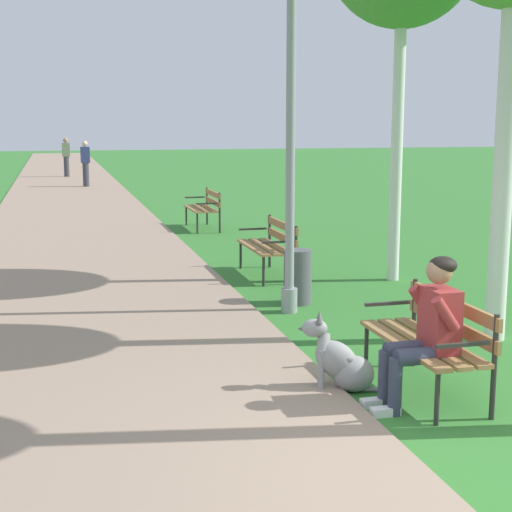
{
  "coord_description": "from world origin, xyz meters",
  "views": [
    {
      "loc": [
        -2.6,
        -4.24,
        2.31
      ],
      "look_at": [
        -0.57,
        3.46,
        0.9
      ],
      "focal_mm": 53.38,
      "sensor_mm": 36.0,
      "label": 1
    }
  ],
  "objects_px": {
    "park_bench_mid": "(271,243)",
    "pedestrian_distant": "(86,164)",
    "lamp_post_near": "(291,110)",
    "pedestrian_further_distant": "(66,157)",
    "park_bench_near": "(431,335)",
    "dog_grey": "(341,362)",
    "park_bench_far": "(205,206)",
    "litter_bin": "(298,277)",
    "person_seated_on_near_bench": "(427,326)"
  },
  "relations": [
    {
      "from": "pedestrian_distant",
      "to": "pedestrian_further_distant",
      "type": "distance_m",
      "value": 5.29
    },
    {
      "from": "park_bench_near",
      "to": "litter_bin",
      "type": "height_order",
      "value": "park_bench_near"
    },
    {
      "from": "person_seated_on_near_bench",
      "to": "dog_grey",
      "type": "distance_m",
      "value": 0.85
    },
    {
      "from": "dog_grey",
      "to": "lamp_post_near",
      "type": "bearing_deg",
      "value": 82.01
    },
    {
      "from": "park_bench_near",
      "to": "litter_bin",
      "type": "distance_m",
      "value": 3.4
    },
    {
      "from": "park_bench_far",
      "to": "person_seated_on_near_bench",
      "type": "relative_size",
      "value": 1.2
    },
    {
      "from": "lamp_post_near",
      "to": "person_seated_on_near_bench",
      "type": "bearing_deg",
      "value": -87.62
    },
    {
      "from": "litter_bin",
      "to": "pedestrian_distant",
      "type": "height_order",
      "value": "pedestrian_distant"
    },
    {
      "from": "park_bench_far",
      "to": "pedestrian_distant",
      "type": "height_order",
      "value": "pedestrian_distant"
    },
    {
      "from": "park_bench_near",
      "to": "pedestrian_further_distant",
      "type": "bearing_deg",
      "value": 95.4
    },
    {
      "from": "park_bench_far",
      "to": "lamp_post_near",
      "type": "xyz_separation_m",
      "value": [
        -0.41,
        -7.52,
        1.93
      ]
    },
    {
      "from": "park_bench_near",
      "to": "pedestrian_further_distant",
      "type": "height_order",
      "value": "pedestrian_further_distant"
    },
    {
      "from": "lamp_post_near",
      "to": "litter_bin",
      "type": "relative_size",
      "value": 6.75
    },
    {
      "from": "park_bench_mid",
      "to": "litter_bin",
      "type": "bearing_deg",
      "value": -94.69
    },
    {
      "from": "dog_grey",
      "to": "park_bench_near",
      "type": "bearing_deg",
      "value": -15.87
    },
    {
      "from": "litter_bin",
      "to": "pedestrian_further_distant",
      "type": "bearing_deg",
      "value": 95.91
    },
    {
      "from": "park_bench_near",
      "to": "person_seated_on_near_bench",
      "type": "distance_m",
      "value": 0.41
    },
    {
      "from": "pedestrian_further_distant",
      "to": "park_bench_near",
      "type": "bearing_deg",
      "value": -84.6
    },
    {
      "from": "park_bench_mid",
      "to": "park_bench_far",
      "type": "xyz_separation_m",
      "value": [
        0.02,
        5.32,
        0.0
      ]
    },
    {
      "from": "pedestrian_distant",
      "to": "litter_bin",
      "type": "bearing_deg",
      "value": -84.2
    },
    {
      "from": "park_bench_far",
      "to": "dog_grey",
      "type": "height_order",
      "value": "park_bench_far"
    },
    {
      "from": "lamp_post_near",
      "to": "dog_grey",
      "type": "bearing_deg",
      "value": -97.99
    },
    {
      "from": "park_bench_near",
      "to": "dog_grey",
      "type": "distance_m",
      "value": 0.8
    },
    {
      "from": "dog_grey",
      "to": "pedestrian_further_distant",
      "type": "xyz_separation_m",
      "value": [
        -1.85,
        27.08,
        0.58
      ]
    },
    {
      "from": "dog_grey",
      "to": "pedestrian_further_distant",
      "type": "height_order",
      "value": "pedestrian_further_distant"
    },
    {
      "from": "pedestrian_further_distant",
      "to": "park_bench_far",
      "type": "bearing_deg",
      "value": -81.04
    },
    {
      "from": "park_bench_mid",
      "to": "dog_grey",
      "type": "bearing_deg",
      "value": -98.85
    },
    {
      "from": "park_bench_mid",
      "to": "park_bench_far",
      "type": "relative_size",
      "value": 1.0
    },
    {
      "from": "person_seated_on_near_bench",
      "to": "dog_grey",
      "type": "relative_size",
      "value": 1.56
    },
    {
      "from": "park_bench_mid",
      "to": "pedestrian_distant",
      "type": "bearing_deg",
      "value": 96.91
    },
    {
      "from": "lamp_post_near",
      "to": "pedestrian_distant",
      "type": "height_order",
      "value": "lamp_post_near"
    },
    {
      "from": "park_bench_mid",
      "to": "park_bench_near",
      "type": "bearing_deg",
      "value": -90.46
    },
    {
      "from": "dog_grey",
      "to": "lamp_post_near",
      "type": "distance_m",
      "value": 3.55
    },
    {
      "from": "park_bench_mid",
      "to": "pedestrian_distant",
      "type": "height_order",
      "value": "pedestrian_distant"
    },
    {
      "from": "park_bench_mid",
      "to": "litter_bin",
      "type": "distance_m",
      "value": 1.81
    },
    {
      "from": "park_bench_mid",
      "to": "dog_grey",
      "type": "height_order",
      "value": "park_bench_mid"
    },
    {
      "from": "litter_bin",
      "to": "pedestrian_further_distant",
      "type": "distance_m",
      "value": 24.03
    },
    {
      "from": "park_bench_near",
      "to": "dog_grey",
      "type": "relative_size",
      "value": 1.87
    },
    {
      "from": "park_bench_mid",
      "to": "park_bench_far",
      "type": "bearing_deg",
      "value": 89.75
    },
    {
      "from": "person_seated_on_near_bench",
      "to": "park_bench_far",
      "type": "bearing_deg",
      "value": 88.56
    },
    {
      "from": "litter_bin",
      "to": "pedestrian_distant",
      "type": "bearing_deg",
      "value": 95.8
    },
    {
      "from": "pedestrian_distant",
      "to": "pedestrian_further_distant",
      "type": "height_order",
      "value": "same"
    },
    {
      "from": "park_bench_near",
      "to": "park_bench_mid",
      "type": "distance_m",
      "value": 5.19
    },
    {
      "from": "park_bench_mid",
      "to": "pedestrian_further_distant",
      "type": "distance_m",
      "value": 22.26
    },
    {
      "from": "dog_grey",
      "to": "pedestrian_distant",
      "type": "xyz_separation_m",
      "value": [
        -1.27,
        21.83,
        0.58
      ]
    },
    {
      "from": "park_bench_mid",
      "to": "litter_bin",
      "type": "height_order",
      "value": "park_bench_mid"
    },
    {
      "from": "park_bench_mid",
      "to": "dog_grey",
      "type": "relative_size",
      "value": 1.87
    },
    {
      "from": "park_bench_near",
      "to": "litter_bin",
      "type": "relative_size",
      "value": 2.14
    },
    {
      "from": "lamp_post_near",
      "to": "pedestrian_distant",
      "type": "bearing_deg",
      "value": 94.97
    },
    {
      "from": "park_bench_far",
      "to": "lamp_post_near",
      "type": "relative_size",
      "value": 0.32
    }
  ]
}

